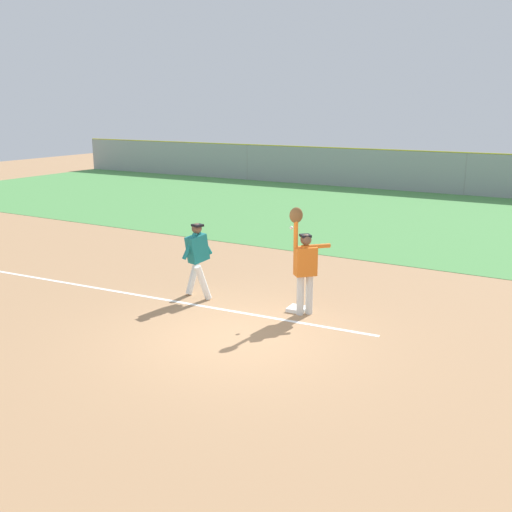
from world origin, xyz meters
The scene contains 10 objects.
ground_plane centered at (0.00, 0.00, 0.00)m, with size 70.41×70.41×0.00m, color #A37A54.
outfield_grass centered at (0.00, 13.82, 0.01)m, with size 49.38×14.49×0.01m, color #4C8C47.
chalk_foul_line centered at (-3.65, 0.96, 0.00)m, with size 12.00×0.10×0.01m, color white.
first_base centered at (0.35, 1.86, 0.04)m, with size 0.38×0.38×0.08m, color white.
fielder centered at (0.56, 1.74, 1.12)m, with size 0.71×0.72×2.28m.
runner centered at (-2.02, 1.56, 1.00)m, with size 0.76×0.83×1.72m.
baseball centered at (0.15, 1.93, 1.78)m, with size 0.07×0.07×0.07m, color white.
outfield_fence centered at (0.00, 21.07, 1.05)m, with size 49.46×0.08×2.09m.
parked_car_blue centered at (-8.04, 25.66, 0.67)m, with size 4.56×2.43×1.25m.
parked_car_green centered at (-2.35, 25.26, 0.67)m, with size 4.47×2.26×1.25m.
Camera 1 is at (5.54, -8.90, 4.25)m, focal length 41.40 mm.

